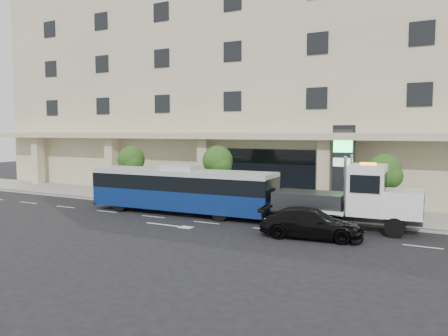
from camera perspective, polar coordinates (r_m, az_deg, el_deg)
The scene contains 11 objects.
ground at distance 28.03m, azimuth -0.75°, elevation -6.59°, with size 120.00×120.00×0.00m, color black.
sidewalk at distance 32.43m, azimuth 3.48°, elevation -4.92°, with size 120.00×6.00×0.15m, color gray.
curb at distance 29.76m, azimuth 1.09°, elevation -5.78°, with size 120.00×0.30×0.15m, color gray.
convention_center at distance 41.93m, azimuth 9.52°, elevation 10.79°, with size 60.00×17.60×20.00m.
tree_left at distance 36.18m, azimuth -12.00°, elevation 0.84°, with size 2.27×2.20×4.22m.
tree_mid at distance 31.67m, azimuth -0.80°, elevation 0.67°, with size 2.28×2.20×4.38m.
tree_right at distance 28.09m, azimuth 20.28°, elevation -0.61°, with size 2.10×2.00×4.04m.
city_bus at distance 29.50m, azimuth -5.59°, elevation -2.75°, with size 13.08×3.21×3.29m.
tow_truck at distance 25.61m, azimuth 16.40°, elevation -3.96°, with size 9.21×2.59×4.19m.
black_sedan at distance 23.30m, azimuth 11.30°, elevation -7.08°, with size 2.16×5.31×1.54m, color black.
signage_pylon at distance 30.96m, azimuth 15.32°, elevation 0.12°, with size 1.49×0.64×5.82m.
Camera 1 is at (13.12, -24.15, 5.51)m, focal length 35.00 mm.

